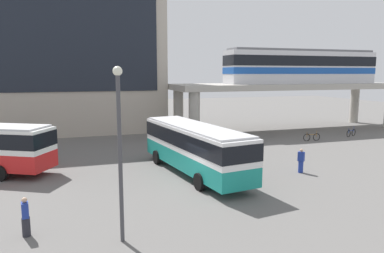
{
  "coord_description": "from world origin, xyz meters",
  "views": [
    {
      "loc": [
        -6.74,
        -18.51,
        6.54
      ],
      "look_at": [
        2.2,
        8.98,
        2.2
      ],
      "focal_mm": 33.43,
      "sensor_mm": 36.0,
      "label": 1
    }
  ],
  "objects_px": {
    "station_building": "(51,54)",
    "bicycle_black": "(246,141)",
    "bus_main": "(194,144)",
    "pedestrian_at_kerb": "(26,218)",
    "bicycle_brown": "(312,137)",
    "train": "(302,66)",
    "bicycle_blue": "(351,133)",
    "pedestrian_near_building": "(301,162)"
  },
  "relations": [
    {
      "from": "train",
      "to": "bicycle_black",
      "type": "height_order",
      "value": "train"
    },
    {
      "from": "bus_main",
      "to": "bicycle_brown",
      "type": "xyz_separation_m",
      "value": [
        14.54,
        7.44,
        -1.63
      ]
    },
    {
      "from": "bicycle_blue",
      "to": "pedestrian_near_building",
      "type": "height_order",
      "value": "pedestrian_near_building"
    },
    {
      "from": "station_building",
      "to": "pedestrian_at_kerb",
      "type": "bearing_deg",
      "value": -89.41
    },
    {
      "from": "train",
      "to": "pedestrian_at_kerb",
      "type": "bearing_deg",
      "value": -142.73
    },
    {
      "from": "bicycle_blue",
      "to": "pedestrian_at_kerb",
      "type": "distance_m",
      "value": 32.76
    },
    {
      "from": "train",
      "to": "bicycle_black",
      "type": "xyz_separation_m",
      "value": [
        -10.06,
        -6.35,
        -6.96
      ]
    },
    {
      "from": "bicycle_blue",
      "to": "pedestrian_at_kerb",
      "type": "xyz_separation_m",
      "value": [
        -29.27,
        -14.7,
        0.4
      ]
    },
    {
      "from": "bicycle_black",
      "to": "pedestrian_near_building",
      "type": "relative_size",
      "value": 1.1
    },
    {
      "from": "station_building",
      "to": "bicycle_brown",
      "type": "height_order",
      "value": "station_building"
    },
    {
      "from": "station_building",
      "to": "bicycle_blue",
      "type": "bearing_deg",
      "value": -24.35
    },
    {
      "from": "station_building",
      "to": "bicycle_black",
      "type": "distance_m",
      "value": 23.63
    },
    {
      "from": "station_building",
      "to": "bicycle_brown",
      "type": "bearing_deg",
      "value": -30.46
    },
    {
      "from": "station_building",
      "to": "bicycle_black",
      "type": "bearing_deg",
      "value": -39.0
    },
    {
      "from": "bus_main",
      "to": "pedestrian_near_building",
      "type": "distance_m",
      "value": 7.18
    },
    {
      "from": "bicycle_black",
      "to": "bicycle_blue",
      "type": "bearing_deg",
      "value": 2.51
    },
    {
      "from": "bus_main",
      "to": "pedestrian_at_kerb",
      "type": "relative_size",
      "value": 6.93
    },
    {
      "from": "train",
      "to": "bus_main",
      "type": "xyz_separation_m",
      "value": [
        -17.67,
        -14.06,
        -5.33
      ]
    },
    {
      "from": "station_building",
      "to": "bicycle_blue",
      "type": "distance_m",
      "value": 33.5
    },
    {
      "from": "station_building",
      "to": "bicycle_black",
      "type": "xyz_separation_m",
      "value": [
        17.19,
        -13.92,
        -8.31
      ]
    },
    {
      "from": "bicycle_black",
      "to": "pedestrian_near_building",
      "type": "bearing_deg",
      "value": -94.77
    },
    {
      "from": "bicycle_brown",
      "to": "bicycle_black",
      "type": "distance_m",
      "value": 6.93
    },
    {
      "from": "bus_main",
      "to": "bicycle_blue",
      "type": "distance_m",
      "value": 21.68
    },
    {
      "from": "pedestrian_at_kerb",
      "to": "bicycle_blue",
      "type": "bearing_deg",
      "value": 26.66
    },
    {
      "from": "train",
      "to": "bicycle_blue",
      "type": "height_order",
      "value": "train"
    },
    {
      "from": "bus_main",
      "to": "station_building",
      "type": "bearing_deg",
      "value": 113.89
    },
    {
      "from": "bus_main",
      "to": "pedestrian_at_kerb",
      "type": "height_order",
      "value": "bus_main"
    },
    {
      "from": "bus_main",
      "to": "bicycle_brown",
      "type": "bearing_deg",
      "value": 27.1
    },
    {
      "from": "pedestrian_at_kerb",
      "to": "station_building",
      "type": "bearing_deg",
      "value": 90.59
    },
    {
      "from": "train",
      "to": "bicycle_blue",
      "type": "xyz_separation_m",
      "value": [
        2.31,
        -5.81,
        -6.96
      ]
    },
    {
      "from": "bicycle_black",
      "to": "pedestrian_at_kerb",
      "type": "bearing_deg",
      "value": -140.05
    },
    {
      "from": "bicycle_black",
      "to": "station_building",
      "type": "bearing_deg",
      "value": 141.0
    },
    {
      "from": "train",
      "to": "bicycle_blue",
      "type": "relative_size",
      "value": 10.9
    },
    {
      "from": "bicycle_black",
      "to": "pedestrian_at_kerb",
      "type": "relative_size",
      "value": 1.09
    },
    {
      "from": "station_building",
      "to": "train",
      "type": "relative_size",
      "value": 1.31
    },
    {
      "from": "station_building",
      "to": "bus_main",
      "type": "height_order",
      "value": "station_building"
    },
    {
      "from": "bicycle_brown",
      "to": "station_building",
      "type": "bearing_deg",
      "value": 149.54
    },
    {
      "from": "bicycle_brown",
      "to": "bus_main",
      "type": "bearing_deg",
      "value": -152.9
    },
    {
      "from": "bus_main",
      "to": "pedestrian_near_building",
      "type": "relative_size",
      "value": 7.01
    },
    {
      "from": "bicycle_black",
      "to": "bus_main",
      "type": "bearing_deg",
      "value": -134.66
    },
    {
      "from": "pedestrian_at_kerb",
      "to": "pedestrian_near_building",
      "type": "relative_size",
      "value": 1.01
    },
    {
      "from": "bicycle_brown",
      "to": "bicycle_black",
      "type": "height_order",
      "value": "same"
    }
  ]
}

